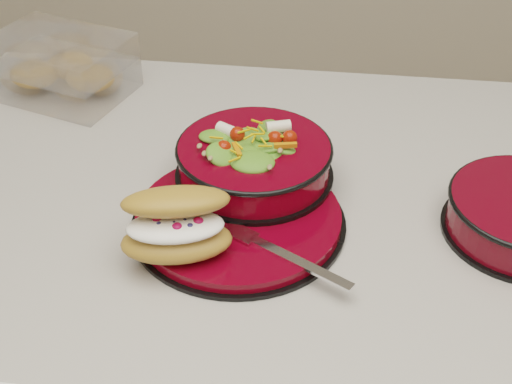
# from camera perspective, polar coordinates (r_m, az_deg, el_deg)

# --- Properties ---
(dinner_plate) EXTENTS (0.28, 0.28, 0.02)m
(dinner_plate) POSITION_cam_1_polar(r_m,az_deg,el_deg) (0.92, -1.36, -2.16)
(dinner_plate) COLOR black
(dinner_plate) RESTS_ON island_counter
(salad_bowl) EXTENTS (0.22, 0.22, 0.09)m
(salad_bowl) POSITION_cam_1_polar(r_m,az_deg,el_deg) (0.95, -0.15, 2.93)
(salad_bowl) COLOR black
(salad_bowl) RESTS_ON dinner_plate
(croissant) EXTENTS (0.15, 0.11, 0.08)m
(croissant) POSITION_cam_1_polar(r_m,az_deg,el_deg) (0.84, -6.36, -2.62)
(croissant) COLOR #B17E36
(croissant) RESTS_ON dinner_plate
(fork) EXTENTS (0.17, 0.11, 0.00)m
(fork) POSITION_cam_1_polar(r_m,az_deg,el_deg) (0.85, 2.03, -4.91)
(fork) COLOR silver
(fork) RESTS_ON dinner_plate
(pastry_box) EXTENTS (0.25, 0.21, 0.09)m
(pastry_box) POSITION_cam_1_polar(r_m,az_deg,el_deg) (1.24, -15.32, 9.60)
(pastry_box) COLOR white
(pastry_box) RESTS_ON island_counter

